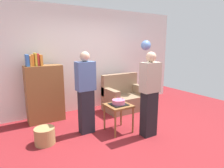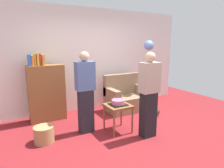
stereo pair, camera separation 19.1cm
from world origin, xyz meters
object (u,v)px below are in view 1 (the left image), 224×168
person_blowing_candles (86,93)px  person_holding_cake (150,94)px  balloon_bunch (146,45)px  handbag (153,112)px  wicker_basket (45,136)px  side_table (118,109)px  couch (124,97)px  birthday_cake (119,102)px  bookshelf (44,93)px

person_blowing_candles → person_holding_cake: 1.23m
balloon_bunch → handbag: bearing=-114.4°
wicker_basket → balloon_bunch: balloon_bunch is taller
side_table → balloon_bunch: balloon_bunch is taller
person_blowing_candles → person_holding_cake: bearing=-49.9°
couch → birthday_cake: 1.39m
person_blowing_candles → handbag: person_blowing_candles is taller
couch → handbag: 0.89m
handbag → balloon_bunch: (0.35, 0.77, 1.63)m
person_holding_cake → couch: bearing=-118.2°
bookshelf → balloon_bunch: (2.72, -0.30, 1.05)m
birthday_cake → wicker_basket: (-1.41, 0.27, -0.47)m
couch → bookshelf: bookshelf is taller
side_table → balloon_bunch: 2.27m
wicker_basket → couch: bearing=18.9°
wicker_basket → person_holding_cake: bearing=-21.8°
balloon_bunch → bookshelf: bearing=173.7°
side_table → person_holding_cake: person_holding_cake is taller
couch → side_table: 1.37m
couch → bookshelf: bearing=171.7°
side_table → wicker_basket: side_table is taller
bookshelf → person_holding_cake: size_ratio=0.97×
couch → birthday_cake: bearing=-129.9°
couch → balloon_bunch: balloon_bunch is taller
bookshelf → person_holding_cake: (1.53, -1.80, 0.15)m
birthday_cake → handbag: (1.24, 0.27, -0.52)m
bookshelf → birthday_cake: bearing=-49.8°
birthday_cake → person_holding_cake: bearing=-49.0°
person_holding_cake → wicker_basket: (-1.81, 0.72, -0.68)m
side_table → handbag: (1.24, 0.27, -0.38)m
balloon_bunch → person_holding_cake: bearing=-128.4°
person_holding_cake → balloon_bunch: size_ratio=0.87×
side_table → birthday_cake: size_ratio=1.78×
side_table → birthday_cake: 0.14m
wicker_basket → balloon_bunch: (3.00, 0.78, 1.58)m
couch → person_blowing_candles: person_blowing_candles is taller
bookshelf → person_blowing_candles: size_ratio=0.97×
birthday_cake → couch: bearing=50.1°
birthday_cake → bookshelf: bearing=130.2°
couch → birthday_cake: size_ratio=3.44×
birthday_cake → person_blowing_candles: bearing=152.5°
side_table → person_blowing_candles: size_ratio=0.35×
person_holding_cake → handbag: person_holding_cake is taller
bookshelf → birthday_cake: size_ratio=4.93×
side_table → wicker_basket: bearing=169.3°
balloon_bunch → couch: bearing=179.5°
couch → side_table: bearing=-129.9°
side_table → wicker_basket: 1.47m
person_holding_cake → bookshelf: bearing=-60.2°
person_holding_cake → balloon_bunch: 2.11m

